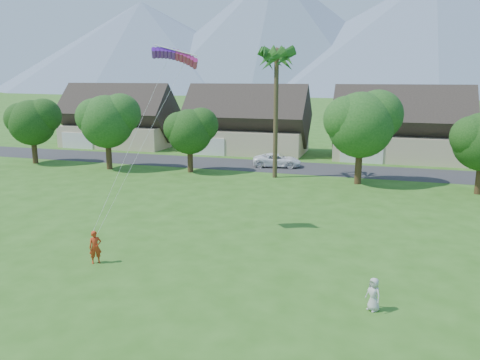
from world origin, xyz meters
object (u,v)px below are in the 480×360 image
at_px(kite_flyer, 95,247).
at_px(parafoil_kite, 176,55).
at_px(parked_car, 277,160).
at_px(watcher, 373,294).

distance_m(kite_flyer, parafoil_kite, 12.12).
bearing_deg(kite_flyer, parked_car, 42.57).
xyz_separation_m(kite_flyer, parked_car, (3.41, 29.51, -0.16)).
bearing_deg(parafoil_kite, kite_flyer, -128.52).
relative_size(kite_flyer, watcher, 1.22).
bearing_deg(parked_car, parafoil_kite, 168.32).
distance_m(watcher, parafoil_kite, 17.58).
bearing_deg(kite_flyer, watcher, -45.18).
distance_m(kite_flyer, watcher, 14.37).
height_order(kite_flyer, parked_car, kite_flyer).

